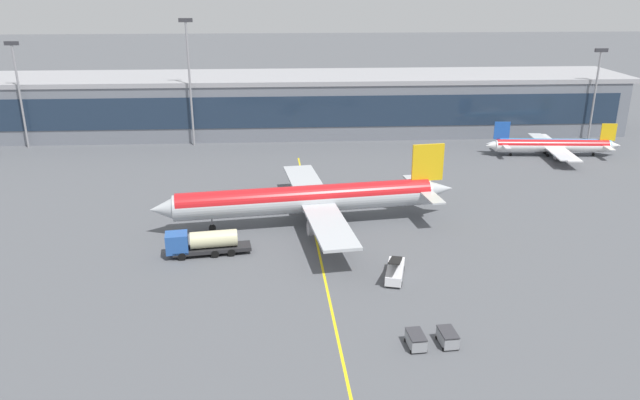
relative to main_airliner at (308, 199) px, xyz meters
name	(u,v)px	position (x,y,z in m)	size (l,w,h in m)	color
ground_plane	(336,241)	(3.58, -6.37, -3.97)	(700.00, 700.00, 0.00)	#515459
apron_lead_in_line	(315,236)	(0.86, -4.37, -3.97)	(0.30, 80.00, 0.01)	yellow
terminal_building	(239,104)	(-13.51, 59.13, 2.62)	(178.69, 21.63, 13.14)	slate
main_airliner	(308,199)	(0.00, 0.00, 0.00)	(44.27, 35.43, 11.20)	#B2B7BC
fuel_tanker	(203,242)	(-14.01, -9.63, -2.23)	(11.04, 3.97, 3.25)	#232326
belt_loader	(395,270)	(9.70, -17.60, -2.98)	(3.34, 7.01, 3.49)	white
baggage_cart_0	(416,340)	(9.15, -32.30, -3.19)	(1.81, 2.77, 1.48)	gray
baggage_cart_1	(448,337)	(12.34, -32.04, -3.19)	(1.81, 2.77, 1.48)	gray
commuter_jet_far	(553,146)	(50.89, 33.97, -1.80)	(27.09, 21.55, 6.75)	white
commuter_jet_near	(553,145)	(51.18, 34.43, -1.77)	(27.02, 21.47, 6.89)	silver
apron_light_mast_0	(596,86)	(64.89, 47.17, 7.90)	(2.80, 0.50, 19.92)	gray
apron_light_mast_1	(19,86)	(-57.74, 47.17, 9.02)	(2.80, 0.50, 22.06)	gray
apron_light_mast_2	(189,74)	(-22.70, 47.17, 11.27)	(2.80, 0.50, 26.41)	gray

